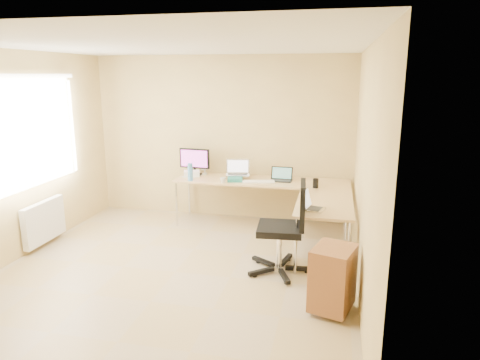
% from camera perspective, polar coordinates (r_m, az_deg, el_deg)
% --- Properties ---
extents(floor, '(4.50, 4.50, 0.00)m').
position_cam_1_polar(floor, '(5.38, -8.44, -11.80)').
color(floor, tan).
rests_on(floor, ground).
extents(ceiling, '(4.50, 4.50, 0.00)m').
position_cam_1_polar(ceiling, '(4.87, -9.55, 17.04)').
color(ceiling, white).
rests_on(ceiling, ground).
extents(wall_back, '(4.50, 0.00, 4.50)m').
position_cam_1_polar(wall_back, '(7.08, -2.37, 5.51)').
color(wall_back, tan).
rests_on(wall_back, ground).
extents(wall_front, '(4.50, 0.00, 4.50)m').
position_cam_1_polar(wall_front, '(3.06, -24.41, -6.60)').
color(wall_front, tan).
rests_on(wall_front, ground).
extents(wall_left, '(0.00, 4.50, 4.50)m').
position_cam_1_polar(wall_left, '(6.04, -27.88, 2.56)').
color(wall_left, tan).
rests_on(wall_left, ground).
extents(wall_right, '(0.00, 4.50, 4.50)m').
position_cam_1_polar(wall_right, '(4.64, 15.98, 0.73)').
color(wall_right, tan).
rests_on(wall_right, ground).
extents(desk_main, '(2.65, 0.70, 0.73)m').
position_cam_1_polar(desk_main, '(6.74, 2.82, -3.03)').
color(desk_main, tan).
rests_on(desk_main, ground).
extents(desk_return, '(0.70, 1.30, 0.73)m').
position_cam_1_polar(desk_return, '(5.71, 10.87, -6.39)').
color(desk_return, tan).
rests_on(desk_return, ground).
extents(monitor, '(0.51, 0.21, 0.43)m').
position_cam_1_polar(monitor, '(6.99, -5.96, 2.40)').
color(monitor, black).
rests_on(monitor, desk_main).
extents(book_stack, '(0.28, 0.34, 0.05)m').
position_cam_1_polar(book_stack, '(6.63, -0.65, 0.19)').
color(book_stack, '#1F7670').
rests_on(book_stack, desk_main).
extents(laptop_center, '(0.41, 0.34, 0.23)m').
position_cam_1_polar(laptop_center, '(6.72, -0.31, 1.61)').
color(laptop_center, '#B9B9B9').
rests_on(laptop_center, desk_main).
extents(laptop_black, '(0.34, 0.25, 0.21)m').
position_cam_1_polar(laptop_black, '(6.59, 5.39, 0.75)').
color(laptop_black, black).
rests_on(laptop_black, desk_main).
extents(keyboard, '(0.50, 0.23, 0.02)m').
position_cam_1_polar(keyboard, '(6.51, 2.43, -0.21)').
color(keyboard, white).
rests_on(keyboard, desk_main).
extents(mouse, '(0.10, 0.09, 0.03)m').
position_cam_1_polar(mouse, '(6.56, 4.08, -0.07)').
color(mouse, white).
rests_on(mouse, desk_main).
extents(mug, '(0.11, 0.11, 0.08)m').
position_cam_1_polar(mug, '(6.46, -2.24, -0.03)').
color(mug, silver).
rests_on(mug, desk_main).
extents(cd_stack, '(0.15, 0.15, 0.03)m').
position_cam_1_polar(cd_stack, '(6.55, -0.00, -0.07)').
color(cd_stack, white).
rests_on(cd_stack, desk_main).
extents(water_bottle, '(0.09, 0.09, 0.27)m').
position_cam_1_polar(water_bottle, '(6.61, -6.53, 1.04)').
color(water_bottle, '#488BCB').
rests_on(water_bottle, desk_main).
extents(papers, '(0.29, 0.35, 0.01)m').
position_cam_1_polar(papers, '(6.97, -6.22, 0.59)').
color(papers, silver).
rests_on(papers, desk_main).
extents(white_box, '(0.29, 0.24, 0.09)m').
position_cam_1_polar(white_box, '(6.93, -6.32, 0.85)').
color(white_box, white).
rests_on(white_box, desk_main).
extents(desk_fan, '(0.21, 0.21, 0.24)m').
position_cam_1_polar(desk_fan, '(7.03, -4.64, 1.71)').
color(desk_fan, white).
rests_on(desk_fan, desk_main).
extents(black_cup, '(0.10, 0.10, 0.13)m').
position_cam_1_polar(black_cup, '(6.26, 9.85, -0.43)').
color(black_cup, black).
rests_on(black_cup, desk_main).
extents(laptop_return, '(0.33, 0.29, 0.19)m').
position_cam_1_polar(laptop_return, '(5.25, 9.65, -2.81)').
color(laptop_return, silver).
rests_on(laptop_return, desk_return).
extents(office_chair, '(0.72, 0.72, 1.11)m').
position_cam_1_polar(office_chair, '(5.18, 5.20, -6.72)').
color(office_chair, black).
rests_on(office_chair, ground).
extents(cabinet, '(0.48, 0.54, 0.63)m').
position_cam_1_polar(cabinet, '(4.46, 12.02, -12.39)').
color(cabinet, '#945627').
rests_on(cabinet, ground).
extents(radiator, '(0.09, 0.80, 0.55)m').
position_cam_1_polar(radiator, '(6.52, -24.26, -4.97)').
color(radiator, white).
rests_on(radiator, ground).
extents(window, '(0.10, 1.80, 1.40)m').
position_cam_1_polar(window, '(6.29, -25.46, 5.50)').
color(window, white).
rests_on(window, wall_left).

